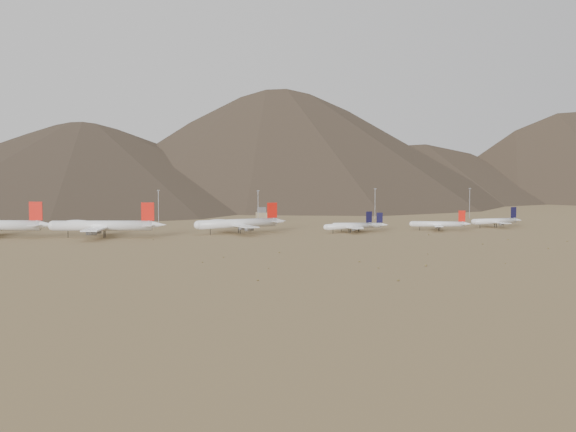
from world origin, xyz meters
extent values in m
plane|color=#95754D|center=(0.00, 0.00, 0.00)|extent=(3000.00, 3000.00, 0.00)
cone|color=white|center=(-121.11, 31.62, 8.05)|extent=(12.27, 8.34, 5.79)
cube|color=white|center=(-125.93, 32.84, 8.21)|extent=(10.72, 22.38, 0.39)
cube|color=red|center=(-127.14, 33.14, 16.49)|extent=(7.98, 2.53, 11.40)
cylinder|color=slate|center=(-150.81, 61.44, 5.01)|extent=(6.74, 4.32, 2.89)
cylinder|color=white|center=(-87.50, 25.27, 7.38)|extent=(60.59, 18.98, 6.27)
sphere|color=white|center=(-117.13, 31.70, 7.38)|extent=(6.14, 6.14, 6.14)
cone|color=white|center=(-54.32, 18.07, 7.85)|extent=(11.86, 7.83, 5.64)
cube|color=white|center=(-88.69, 25.53, 6.44)|extent=(21.27, 56.38, 0.78)
cube|color=white|center=(-59.06, 19.10, 8.00)|extent=(9.81, 21.80, 0.38)
cube|color=red|center=(-60.25, 19.35, 16.07)|extent=(7.82, 2.22, 11.12)
cylinder|color=black|center=(-108.24, 29.77, 2.12)|extent=(0.40, 0.40, 4.24)
cylinder|color=black|center=(-85.99, 26.54, 2.12)|extent=(0.51, 0.51, 4.24)
cylinder|color=black|center=(-86.65, 23.48, 2.12)|extent=(0.51, 0.51, 4.24)
ellipsoid|color=white|center=(-102.91, 28.61, 9.10)|extent=(19.96, 8.71, 3.76)
cylinder|color=slate|center=(-86.33, 36.39, 4.89)|extent=(6.52, 4.04, 2.82)
cylinder|color=slate|center=(-91.05, 14.66, 4.89)|extent=(6.52, 4.04, 2.82)
cylinder|color=slate|center=(-84.21, 46.17, 4.89)|extent=(6.52, 4.04, 2.82)
cylinder|color=slate|center=(-93.17, 4.88, 4.89)|extent=(6.52, 4.04, 2.82)
cylinder|color=white|center=(-2.33, 33.11, 6.69)|extent=(54.45, 20.59, 5.68)
sphere|color=white|center=(-28.77, 25.55, 6.69)|extent=(5.57, 5.57, 5.57)
cone|color=white|center=(27.29, 41.59, 7.12)|extent=(10.93, 7.64, 5.12)
cube|color=white|center=(-3.39, 32.81, 5.84)|extent=(22.33, 50.90, 0.71)
cube|color=white|center=(23.06, 40.37, 7.26)|extent=(10.03, 19.78, 0.34)
cube|color=red|center=(22.00, 40.07, 14.58)|extent=(7.02, 2.46, 10.09)
cylinder|color=black|center=(-20.84, 27.82, 1.93)|extent=(0.37, 0.37, 3.85)
cylinder|color=black|center=(-1.66, 34.78, 1.93)|extent=(0.46, 0.46, 3.85)
cylinder|color=black|center=(-0.88, 32.05, 1.93)|extent=(0.46, 0.46, 3.85)
ellipsoid|color=white|center=(-16.08, 29.18, 8.26)|extent=(18.10, 8.94, 3.41)
cylinder|color=slate|center=(-6.16, 42.51, 4.43)|extent=(5.99, 3.97, 2.56)
cylinder|color=slate|center=(-0.61, 23.11, 4.43)|extent=(5.99, 3.97, 2.56)
cylinder|color=slate|center=(-8.66, 51.23, 4.43)|extent=(5.99, 3.97, 2.56)
cylinder|color=slate|center=(1.88, 14.39, 4.43)|extent=(5.99, 3.97, 2.56)
cylinder|color=white|center=(69.84, 22.00, 4.44)|extent=(34.35, 12.19, 3.75)
sphere|color=white|center=(53.13, 17.72, 4.44)|extent=(3.67, 3.67, 3.67)
cone|color=white|center=(88.55, 26.80, 4.72)|extent=(6.85, 4.81, 3.37)
cube|color=white|center=(69.17, 21.83, 3.87)|extent=(12.68, 30.02, 0.47)
cube|color=white|center=(85.88, 26.11, 4.81)|extent=(5.80, 11.66, 0.22)
cube|color=black|center=(85.21, 25.94, 10.01)|extent=(4.43, 1.44, 7.39)
cylinder|color=black|center=(58.14, 19.01, 1.28)|extent=(0.39, 0.39, 2.56)
cylinder|color=black|center=(70.27, 23.08, 1.28)|extent=(0.49, 0.49, 2.56)
cylinder|color=black|center=(70.74, 21.27, 1.28)|extent=(0.49, 0.49, 2.56)
cylinder|color=slate|center=(67.12, 29.85, 2.95)|extent=(3.76, 2.49, 1.69)
cylinder|color=slate|center=(71.22, 13.81, 2.95)|extent=(3.76, 2.49, 1.69)
cylinder|color=white|center=(79.29, 31.56, 4.10)|extent=(31.98, 9.61, 3.47)
sphere|color=white|center=(63.64, 34.67, 4.10)|extent=(3.40, 3.40, 3.40)
cone|color=white|center=(96.82, 28.09, 4.36)|extent=(6.24, 4.18, 3.12)
cube|color=white|center=(78.66, 31.69, 3.58)|extent=(10.33, 27.83, 0.43)
cube|color=white|center=(94.31, 28.58, 4.45)|extent=(4.84, 10.76, 0.21)
cube|color=black|center=(93.69, 28.71, 9.26)|extent=(4.13, 1.11, 6.84)
cylinder|color=black|center=(68.33, 33.74, 1.19)|extent=(0.36, 0.36, 2.37)
cylinder|color=black|center=(80.08, 32.29, 1.19)|extent=(0.46, 0.46, 2.37)
cylinder|color=black|center=(79.75, 30.59, 1.19)|extent=(0.46, 0.46, 2.37)
cylinder|color=slate|center=(80.15, 39.20, 2.73)|extent=(3.43, 2.15, 1.56)
cylinder|color=slate|center=(77.17, 24.18, 2.73)|extent=(3.43, 2.15, 1.56)
cylinder|color=white|center=(134.26, 24.69, 4.48)|extent=(34.22, 14.64, 3.78)
sphere|color=white|center=(117.76, 30.22, 4.48)|extent=(3.70, 3.70, 3.70)
cone|color=white|center=(152.75, 18.50, 4.76)|extent=(7.02, 5.22, 3.40)
cube|color=white|center=(133.60, 24.91, 3.91)|extent=(14.76, 30.07, 0.47)
cube|color=white|center=(150.11, 19.39, 4.85)|extent=(6.57, 11.75, 0.23)
cube|color=red|center=(149.45, 19.61, 10.10)|extent=(4.40, 1.76, 7.46)
cylinder|color=black|center=(122.71, 28.56, 1.29)|extent=(0.40, 0.40, 2.59)
cylinder|color=black|center=(135.22, 25.37, 1.29)|extent=(0.50, 0.50, 2.59)
cylinder|color=black|center=(134.62, 23.58, 1.29)|extent=(0.50, 0.50, 2.59)
cylinder|color=slate|center=(136.26, 32.84, 2.97)|extent=(3.84, 2.72, 1.70)
cylinder|color=slate|center=(130.95, 16.99, 2.97)|extent=(3.84, 2.72, 1.70)
cylinder|color=white|center=(184.60, 38.86, 4.66)|extent=(36.43, 9.91, 3.94)
sphere|color=white|center=(166.71, 35.85, 4.66)|extent=(3.86, 3.86, 3.86)
cone|color=white|center=(204.64, 42.24, 4.96)|extent=(7.03, 4.58, 3.55)
cube|color=white|center=(183.89, 38.74, 4.07)|extent=(10.89, 31.63, 0.49)
cube|color=white|center=(201.78, 41.75, 5.06)|extent=(5.18, 12.20, 0.24)
cube|color=black|center=(201.06, 41.63, 10.52)|extent=(4.71, 1.13, 7.77)
cylinder|color=black|center=(172.08, 36.75, 1.35)|extent=(0.41, 0.41, 2.70)
cylinder|color=black|center=(185.16, 39.95, 1.35)|extent=(0.52, 0.52, 2.70)
cylinder|color=black|center=(185.48, 38.01, 1.35)|extent=(0.52, 0.52, 2.70)
cylinder|color=slate|center=(182.44, 47.33, 3.10)|extent=(3.87, 2.35, 1.77)
cylinder|color=slate|center=(185.33, 30.15, 3.10)|extent=(3.87, 2.35, 1.77)
cube|color=tan|center=(30.00, 120.00, 4.00)|extent=(8.00, 8.00, 8.00)
cube|color=slate|center=(30.00, 120.00, 10.00)|extent=(6.00, 6.00, 4.00)
cylinder|color=gray|center=(-48.34, 135.93, 12.50)|extent=(0.50, 0.50, 25.00)
cube|color=gray|center=(-48.34, 135.93, 25.30)|extent=(2.00, 0.60, 0.80)
cylinder|color=gray|center=(25.41, 110.05, 12.50)|extent=(0.50, 0.50, 25.00)
cube|color=gray|center=(25.41, 110.05, 25.30)|extent=(2.00, 0.60, 0.80)
cylinder|color=gray|center=(129.99, 139.23, 12.50)|extent=(0.50, 0.50, 25.00)
cube|color=gray|center=(129.99, 139.23, 25.30)|extent=(2.00, 0.60, 0.80)
cylinder|color=gray|center=(210.31, 128.10, 12.50)|extent=(0.50, 0.50, 25.00)
cube|color=gray|center=(210.31, 128.10, 25.30)|extent=(2.00, 0.60, 0.80)
ellipsoid|color=brown|center=(54.15, -138.31, 0.46)|extent=(1.05, 1.05, 0.91)
ellipsoid|color=brown|center=(-57.70, 4.95, 0.18)|extent=(0.68, 0.68, 0.37)
ellipsoid|color=brown|center=(31.69, -139.61, 0.22)|extent=(0.78, 0.78, 0.44)
ellipsoid|color=brown|center=(121.62, -62.30, 0.29)|extent=(1.09, 1.09, 0.58)
ellipsoid|color=brown|center=(177.03, -59.31, 0.28)|extent=(0.84, 0.84, 0.57)
ellipsoid|color=brown|center=(-25.01, -161.65, 0.27)|extent=(0.79, 0.79, 0.55)
ellipsoid|color=brown|center=(29.96, -119.10, 0.32)|extent=(0.89, 0.89, 0.64)
ellipsoid|color=brown|center=(1.70, -76.61, 0.34)|extent=(0.78, 0.78, 0.68)
ellipsoid|color=brown|center=(114.58, -4.71, 0.33)|extent=(0.90, 0.90, 0.66)
ellipsoid|color=brown|center=(-14.42, -130.06, 0.18)|extent=(0.51, 0.51, 0.37)
ellipsoid|color=brown|center=(92.12, -139.01, 0.24)|extent=(0.55, 0.55, 0.47)
ellipsoid|color=brown|center=(147.84, -44.01, 0.32)|extent=(0.91, 0.91, 0.64)
ellipsoid|color=brown|center=(27.20, -173.97, 0.28)|extent=(1.06, 1.06, 0.57)
ellipsoid|color=brown|center=(145.19, -89.75, 0.29)|extent=(0.85, 0.85, 0.58)
ellipsoid|color=brown|center=(-28.18, -88.06, 0.19)|extent=(0.70, 0.70, 0.38)
ellipsoid|color=brown|center=(-40.05, -104.56, 0.23)|extent=(0.74, 0.74, 0.46)
ellipsoid|color=brown|center=(72.71, -98.19, 0.23)|extent=(0.57, 0.57, 0.46)
camera|label=1|loc=(-74.37, -430.24, 43.41)|focal=45.00mm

